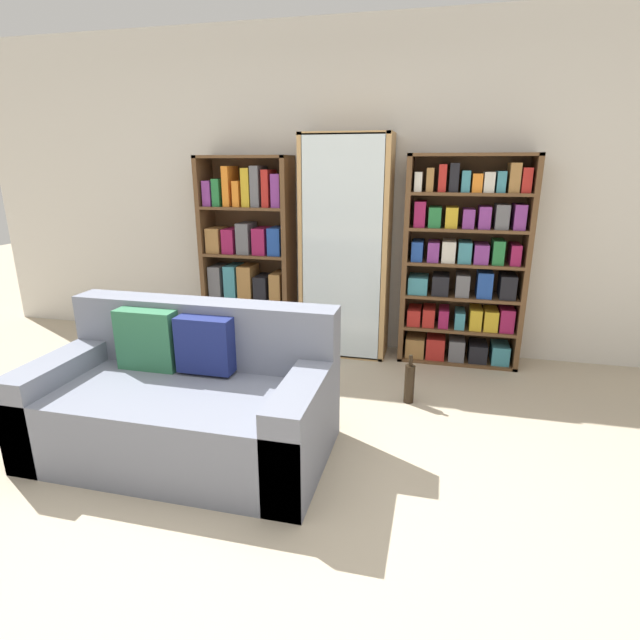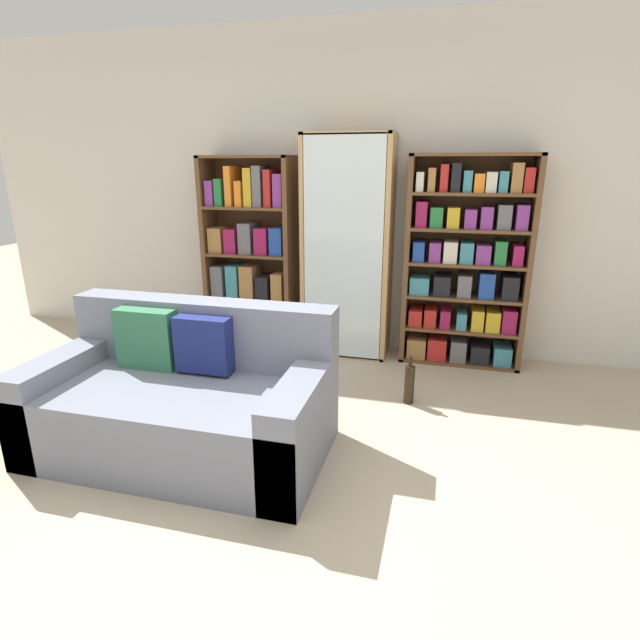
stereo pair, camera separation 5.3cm
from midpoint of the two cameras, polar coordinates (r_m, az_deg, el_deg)
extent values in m
plane|color=tan|center=(2.52, -8.78, -21.88)|extent=(16.00, 16.00, 0.00)
cube|color=beige|center=(4.39, 3.22, 14.23)|extent=(7.17, 0.06, 2.70)
cube|color=slate|center=(2.99, -15.95, -10.83)|extent=(1.64, 0.87, 0.42)
cube|color=slate|center=(3.10, -13.57, -1.37)|extent=(1.64, 0.20, 0.39)
cube|color=slate|center=(3.36, -26.92, -7.76)|extent=(0.20, 0.87, 0.54)
cube|color=slate|center=(2.70, -2.30, -11.86)|extent=(0.20, 0.87, 0.54)
cube|color=#2D6B47|center=(3.11, -19.59, -2.14)|extent=(0.36, 0.12, 0.36)
cube|color=navy|center=(2.93, -13.51, -2.78)|extent=(0.32, 0.12, 0.32)
cube|color=brown|center=(4.65, -12.96, 7.55)|extent=(0.04, 0.32, 1.66)
cube|color=brown|center=(4.37, -3.88, 7.33)|extent=(0.04, 0.32, 1.66)
cube|color=brown|center=(4.43, -9.06, 17.94)|extent=(0.80, 0.32, 0.02)
cube|color=brown|center=(4.70, -8.12, -2.40)|extent=(0.80, 0.32, 0.02)
cube|color=brown|center=(4.64, -7.85, 7.80)|extent=(0.80, 0.01, 1.66)
cube|color=brown|center=(4.58, -8.34, 2.50)|extent=(0.72, 0.32, 0.02)
cube|color=brown|center=(4.50, -8.56, 7.47)|extent=(0.72, 0.32, 0.02)
cube|color=brown|center=(4.44, -8.80, 12.59)|extent=(0.72, 0.32, 0.02)
cube|color=#237038|center=(4.75, -11.42, -0.20)|extent=(0.09, 0.24, 0.32)
cube|color=beige|center=(4.69, -9.82, -0.44)|extent=(0.12, 0.24, 0.30)
cube|color=#8E1947|center=(4.64, -8.29, -0.53)|extent=(0.12, 0.24, 0.30)
cube|color=orange|center=(4.59, -6.62, -0.65)|extent=(0.09, 0.24, 0.31)
cube|color=#5B5B60|center=(4.56, -4.99, -1.25)|extent=(0.09, 0.24, 0.23)
cube|color=#5B5B60|center=(4.65, -11.73, 4.47)|extent=(0.11, 0.24, 0.28)
cube|color=teal|center=(4.59, -10.10, 4.47)|extent=(0.11, 0.24, 0.29)
cube|color=olive|center=(4.53, -8.50, 4.41)|extent=(0.13, 0.24, 0.29)
cube|color=black|center=(4.49, -6.78, 3.80)|extent=(0.12, 0.24, 0.21)
cube|color=olive|center=(4.44, -5.11, 3.92)|extent=(0.10, 0.24, 0.24)
cube|color=olive|center=(4.58, -11.97, 8.98)|extent=(0.12, 0.24, 0.21)
cube|color=#8E1947|center=(4.52, -10.33, 8.95)|extent=(0.11, 0.24, 0.21)
cube|color=#5B5B60|center=(4.46, -8.71, 9.26)|extent=(0.11, 0.24, 0.26)
cube|color=#8E1947|center=(4.41, -6.93, 9.00)|extent=(0.11, 0.24, 0.23)
cube|color=#1E4293|center=(4.37, -5.23, 9.01)|extent=(0.11, 0.24, 0.23)
cube|color=#7A3384|center=(4.55, -12.59, 13.97)|extent=(0.07, 0.24, 0.21)
cube|color=#237038|center=(4.52, -11.60, 14.11)|extent=(0.07, 0.24, 0.23)
cube|color=orange|center=(4.48, -10.53, 14.81)|extent=(0.06, 0.24, 0.33)
cube|color=orange|center=(4.44, -9.42, 14.08)|extent=(0.06, 0.24, 0.21)
cube|color=gold|center=(4.41, -8.38, 14.77)|extent=(0.07, 0.24, 0.31)
cube|color=#5B5B60|center=(4.38, -7.35, 14.92)|extent=(0.07, 0.24, 0.33)
cube|color=#AD231E|center=(4.35, -6.19, 14.74)|extent=(0.06, 0.24, 0.30)
cube|color=#7A3384|center=(4.32, -5.03, 14.53)|extent=(0.08, 0.24, 0.27)
cube|color=tan|center=(4.29, -1.96, 8.31)|extent=(0.04, 0.36, 1.83)
cube|color=tan|center=(4.16, 7.29, 7.90)|extent=(0.04, 0.36, 1.83)
cube|color=tan|center=(4.16, 2.77, 20.48)|extent=(0.73, 0.36, 0.02)
cube|color=tan|center=(4.45, 2.44, -3.41)|extent=(0.73, 0.36, 0.02)
cube|color=tan|center=(4.38, 3.04, 8.49)|extent=(0.73, 0.01, 1.83)
cube|color=silver|center=(4.04, 2.11, 7.75)|extent=(0.65, 0.01, 1.80)
cube|color=tan|center=(4.35, 2.49, 0.39)|extent=(0.65, 0.32, 0.02)
cube|color=tan|center=(4.27, 2.54, 4.20)|extent=(0.65, 0.32, 0.02)
cube|color=tan|center=(4.21, 2.59, 8.13)|extent=(0.65, 0.32, 0.02)
cube|color=tan|center=(4.17, 2.65, 12.15)|extent=(0.65, 0.32, 0.02)
cube|color=tan|center=(4.16, 2.71, 16.23)|extent=(0.65, 0.32, 0.02)
cylinder|color=silver|center=(4.49, -0.56, -2.50)|extent=(0.01, 0.01, 0.07)
cone|color=silver|center=(4.47, -0.56, -1.50)|extent=(0.09, 0.09, 0.09)
cylinder|color=silver|center=(4.44, 0.86, -2.77)|extent=(0.01, 0.01, 0.07)
cone|color=silver|center=(4.41, 0.86, -1.76)|extent=(0.09, 0.09, 0.09)
cylinder|color=silver|center=(4.42, 2.43, -2.85)|extent=(0.01, 0.01, 0.07)
cone|color=silver|center=(4.39, 2.44, -1.84)|extent=(0.09, 0.09, 0.09)
cylinder|color=silver|center=(4.40, 3.97, -3.00)|extent=(0.01, 0.01, 0.07)
cone|color=silver|center=(4.37, 3.99, -1.99)|extent=(0.09, 0.09, 0.09)
cylinder|color=silver|center=(4.39, 5.56, -3.08)|extent=(0.01, 0.01, 0.07)
cone|color=silver|center=(4.36, 5.59, -2.06)|extent=(0.09, 0.09, 0.09)
cylinder|color=silver|center=(4.40, -0.69, 1.39)|extent=(0.01, 0.01, 0.09)
cone|color=silver|center=(4.37, -0.70, 2.62)|extent=(0.07, 0.07, 0.11)
cylinder|color=silver|center=(4.38, 0.60, 1.31)|extent=(0.01, 0.01, 0.09)
cone|color=silver|center=(4.35, 0.60, 2.55)|extent=(0.07, 0.07, 0.11)
cylinder|color=silver|center=(4.32, 1.80, 1.09)|extent=(0.01, 0.01, 0.09)
cone|color=silver|center=(4.30, 1.81, 2.35)|extent=(0.07, 0.07, 0.11)
cylinder|color=silver|center=(4.33, 3.18, 1.10)|extent=(0.01, 0.01, 0.09)
cone|color=silver|center=(4.30, 3.21, 2.35)|extent=(0.07, 0.07, 0.11)
cylinder|color=silver|center=(4.31, 4.51, 1.00)|extent=(0.01, 0.01, 0.09)
cone|color=silver|center=(4.29, 4.54, 2.26)|extent=(0.07, 0.07, 0.11)
cylinder|color=silver|center=(4.30, 5.83, 0.91)|extent=(0.01, 0.01, 0.09)
cone|color=silver|center=(4.27, 5.87, 2.17)|extent=(0.07, 0.07, 0.11)
cylinder|color=silver|center=(4.30, -0.47, 5.02)|extent=(0.01, 0.01, 0.08)
cone|color=silver|center=(4.28, -0.47, 6.20)|extent=(0.09, 0.09, 0.10)
cylinder|color=silver|center=(4.28, 1.58, 4.97)|extent=(0.01, 0.01, 0.08)
cone|color=silver|center=(4.26, 1.59, 6.15)|extent=(0.09, 0.09, 0.10)
cylinder|color=silver|center=(4.26, 3.60, 4.88)|extent=(0.01, 0.01, 0.08)
cone|color=silver|center=(4.24, 3.62, 6.06)|extent=(0.09, 0.09, 0.10)
cylinder|color=silver|center=(4.24, 5.63, 4.76)|extent=(0.01, 0.01, 0.08)
cone|color=silver|center=(4.22, 5.66, 5.95)|extent=(0.09, 0.09, 0.10)
cylinder|color=silver|center=(4.24, -0.14, 8.94)|extent=(0.01, 0.01, 0.08)
cone|color=silver|center=(4.22, -0.14, 10.16)|extent=(0.09, 0.09, 0.10)
cylinder|color=silver|center=(4.21, 2.61, 8.85)|extent=(0.01, 0.01, 0.08)
cone|color=silver|center=(4.19, 2.63, 10.09)|extent=(0.09, 0.09, 0.10)
cylinder|color=silver|center=(4.17, 5.38, 8.73)|extent=(0.01, 0.01, 0.08)
cone|color=silver|center=(4.16, 5.41, 9.97)|extent=(0.09, 0.09, 0.10)
cylinder|color=silver|center=(4.22, -0.67, 12.85)|extent=(0.01, 0.01, 0.07)
cone|color=silver|center=(4.22, -0.68, 13.85)|extent=(0.09, 0.09, 0.08)
cylinder|color=silver|center=(4.19, 0.99, 12.82)|extent=(0.01, 0.01, 0.07)
cone|color=silver|center=(4.19, 0.99, 13.83)|extent=(0.09, 0.09, 0.08)
cylinder|color=silver|center=(4.18, 2.67, 12.78)|extent=(0.01, 0.01, 0.07)
cone|color=silver|center=(4.17, 2.69, 13.80)|extent=(0.09, 0.09, 0.08)
cylinder|color=silver|center=(4.13, 4.30, 12.70)|extent=(0.01, 0.01, 0.07)
cone|color=silver|center=(4.12, 4.33, 13.73)|extent=(0.09, 0.09, 0.08)
cylinder|color=silver|center=(4.13, 6.06, 12.66)|extent=(0.01, 0.01, 0.07)
cone|color=silver|center=(4.13, 6.10, 13.69)|extent=(0.09, 0.09, 0.08)
cylinder|color=silver|center=(4.19, -0.17, 16.85)|extent=(0.01, 0.01, 0.06)
cone|color=silver|center=(4.19, -0.17, 17.82)|extent=(0.09, 0.09, 0.08)
cylinder|color=silver|center=(4.16, 2.72, 16.83)|extent=(0.01, 0.01, 0.06)
cone|color=silver|center=(4.16, 2.74, 17.80)|extent=(0.09, 0.09, 0.08)
cylinder|color=silver|center=(4.13, 5.61, 16.77)|extent=(0.01, 0.01, 0.06)
cone|color=silver|center=(4.13, 5.64, 17.74)|extent=(0.09, 0.09, 0.08)
cube|color=brown|center=(4.18, 9.43, 6.74)|extent=(0.04, 0.32, 1.67)
cube|color=brown|center=(4.21, 22.04, 5.80)|extent=(0.04, 0.32, 1.67)
cube|color=brown|center=(4.10, 16.75, 17.64)|extent=(0.96, 0.32, 0.02)
cube|color=brown|center=(4.40, 14.89, -4.26)|extent=(0.96, 0.32, 0.02)
cube|color=brown|center=(4.32, 15.72, 6.68)|extent=(0.96, 0.01, 1.67)
cube|color=brown|center=(4.30, 15.18, -0.77)|extent=(0.88, 0.32, 0.02)
cube|color=brown|center=(4.23, 15.47, 2.72)|extent=(0.88, 0.32, 0.02)
cube|color=brown|center=(4.17, 15.77, 6.31)|extent=(0.88, 0.32, 0.02)
cube|color=brown|center=(4.13, 16.08, 9.98)|extent=(0.88, 0.32, 0.02)
cube|color=brown|center=(4.11, 16.40, 13.72)|extent=(0.88, 0.32, 0.02)
cube|color=olive|center=(4.35, 10.50, -2.83)|extent=(0.15, 0.24, 0.17)
cube|color=#AD231E|center=(4.35, 12.72, -2.90)|extent=(0.15, 0.24, 0.18)
cube|color=#5B5B60|center=(4.35, 14.98, -3.08)|extent=(0.13, 0.24, 0.18)
cube|color=black|center=(4.37, 17.20, -3.40)|extent=(0.14, 0.24, 0.15)
cube|color=teal|center=(4.38, 19.50, -3.53)|extent=(0.14, 0.24, 0.15)
cube|color=#AD231E|center=(4.27, 10.39, 0.56)|extent=(0.11, 0.24, 0.14)
cube|color=#AD231E|center=(4.26, 12.00, 0.53)|extent=(0.10, 0.24, 0.15)
cube|color=#8E1947|center=(4.26, 13.59, 0.41)|extent=(0.08, 0.24, 0.15)
cube|color=teal|center=(4.27, 15.31, 0.22)|extent=(0.08, 0.24, 0.14)
cube|color=gold|center=(4.27, 16.98, 0.30)|extent=(0.09, 0.24, 0.17)
cube|color=gold|center=(4.28, 18.53, 0.16)|extent=(0.11, 0.24, 0.16)
cube|color=#8E1947|center=(4.29, 20.15, 0.19)|extent=(0.11, 0.24, 0.19)
cube|color=teal|center=(4.20, 10.82, 4.09)|extent=(0.15, 0.24, 0.14)
cube|color=black|center=(4.19, 13.25, 4.05)|extent=(0.13, 0.24, 0.16)
cube|color=#5B5B60|center=(4.20, 15.61, 4.00)|extent=(0.11, 0.24, 0.18)
cube|color=#1E4293|center=(4.20, 17.90, 4.01)|extent=(0.12, 0.24, 0.20)
cube|color=black|center=(4.22, 20.26, 3.70)|extent=(0.12, 0.24, 0.18)
cube|color=#1E4293|center=(4.15, 10.74, 7.86)|extent=(0.09, 0.24, 0.16)
cube|color=#7A3384|center=(4.14, 12.49, 7.74)|extent=(0.09, 0.24, 0.15)
cube|color=beige|center=(4.14, 14.13, 7.70)|extent=(0.10, 0.24, 0.17)
cube|color=teal|center=(4.15, 15.84, 7.55)|extent=(0.10, 0.24, 0.16)
cube|color=#7A3384|center=(4.15, 17.54, 7.32)|extent=(0.11, 0.24, 0.15)
cube|color=#237038|center=(4.16, 19.28, 7.42)|extent=(0.09, 0.24, 0.18)
cube|color=#8E1947|center=(4.18, 20.99, 7.08)|extent=(0.08, 0.24, 0.16)
cube|color=#8E1947|center=(4.11, 11.03, 11.85)|extent=(0.08, 0.24, 0.20)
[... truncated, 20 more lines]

